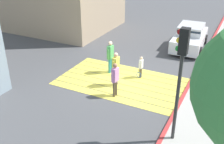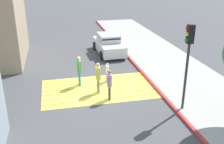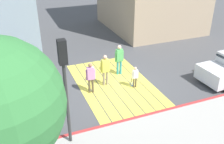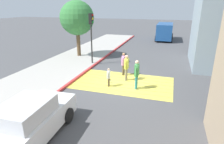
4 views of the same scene
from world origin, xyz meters
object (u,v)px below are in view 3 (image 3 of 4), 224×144
object	(u,v)px
pedestrian_adult_side	(105,68)
pedestrian_child_with_racket	(135,76)
pedestrian_adult_lead	(91,76)
traffic_light_corner	(64,73)
pedestrian_adult_trailing	(119,58)

from	to	relation	value
pedestrian_adult_side	pedestrian_child_with_racket	distance (m)	1.61
pedestrian_adult_lead	pedestrian_child_with_racket	bearing A→B (deg)	-99.10
traffic_light_corner	pedestrian_child_with_racket	world-z (taller)	traffic_light_corner
traffic_light_corner	pedestrian_adult_lead	world-z (taller)	traffic_light_corner
pedestrian_adult_lead	pedestrian_child_with_racket	xyz separation A→B (m)	(-0.37, -2.30, -0.30)
pedestrian_child_with_racket	pedestrian_adult_trailing	bearing A→B (deg)	5.14
pedestrian_adult_lead	pedestrian_adult_trailing	xyz separation A→B (m)	(1.34, -2.15, 0.08)
traffic_light_corner	pedestrian_adult_trailing	xyz separation A→B (m)	(4.58, -4.04, -1.98)
traffic_light_corner	pedestrian_adult_trailing	size ratio (longest dim) A/B	2.35
pedestrian_adult_trailing	traffic_light_corner	bearing A→B (deg)	138.62
pedestrian_adult_trailing	pedestrian_adult_side	size ratio (longest dim) A/B	1.02
pedestrian_adult_trailing	pedestrian_child_with_racket	world-z (taller)	pedestrian_adult_trailing
traffic_light_corner	pedestrian_adult_side	size ratio (longest dim) A/B	2.40
pedestrian_adult_lead	pedestrian_adult_trailing	world-z (taller)	pedestrian_adult_trailing
pedestrian_adult_trailing	pedestrian_child_with_racket	distance (m)	1.76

